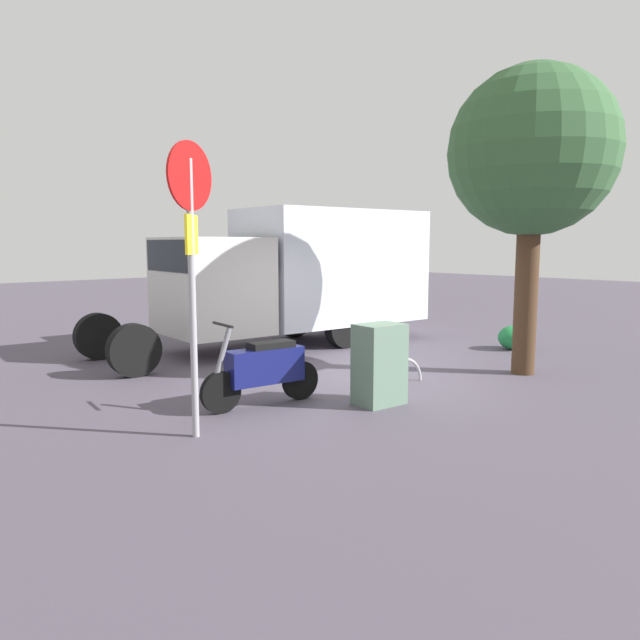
% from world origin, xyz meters
% --- Properties ---
extents(ground_plane, '(60.00, 60.00, 0.00)m').
position_xyz_m(ground_plane, '(0.00, 0.00, 0.00)').
color(ground_plane, '#4E4755').
extents(box_truck_near, '(7.65, 2.73, 2.97)m').
position_xyz_m(box_truck_near, '(-1.35, -3.27, 1.63)').
color(box_truck_near, black).
rests_on(box_truck_near, ground).
extents(motorcycle, '(1.81, 0.58, 1.20)m').
position_xyz_m(motorcycle, '(2.23, 0.30, 0.52)').
color(motorcycle, black).
rests_on(motorcycle, ground).
extents(stop_sign, '(0.71, 0.33, 3.35)m').
position_xyz_m(stop_sign, '(3.63, 0.86, 2.24)').
color(stop_sign, '#9E9EA3').
rests_on(stop_sign, ground).
extents(street_tree, '(2.78, 2.78, 5.14)m').
position_xyz_m(street_tree, '(-2.33, 1.62, 3.70)').
color(street_tree, '#47301E').
rests_on(street_tree, ground).
extents(utility_cabinet, '(0.69, 0.53, 1.13)m').
position_xyz_m(utility_cabinet, '(0.99, 1.30, 0.56)').
color(utility_cabinet, slate).
rests_on(utility_cabinet, ground).
extents(bike_rack_hoop, '(0.85, 0.10, 0.85)m').
position_xyz_m(bike_rack_hoop, '(-0.18, 0.75, 0.00)').
color(bike_rack_hoop, '#B7B7BC').
rests_on(bike_rack_hoop, ground).
extents(shrub_near_sign, '(0.75, 0.61, 0.51)m').
position_xyz_m(shrub_near_sign, '(-4.35, 0.26, 0.26)').
color(shrub_near_sign, '#238342').
rests_on(shrub_near_sign, ground).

